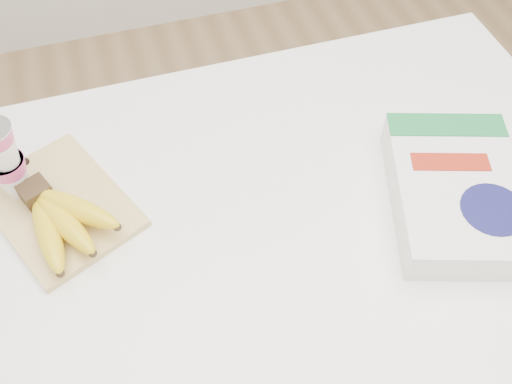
# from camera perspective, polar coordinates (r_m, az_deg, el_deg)

# --- Properties ---
(room) EXTENTS (4.00, 4.00, 4.00)m
(room) POSITION_cam_1_polar(r_m,az_deg,el_deg) (0.70, 0.69, 12.30)
(room) COLOR tan
(room) RESTS_ON ground
(table) EXTENTS (1.33, 0.88, 0.99)m
(table) POSITION_cam_1_polar(r_m,az_deg,el_deg) (1.41, 0.35, -15.12)
(table) COLOR white
(table) RESTS_ON ground
(cutting_board) EXTENTS (0.29, 0.33, 0.01)m
(cutting_board) POSITION_cam_1_polar(r_m,az_deg,el_deg) (1.05, -19.06, -1.32)
(cutting_board) COLOR tan
(cutting_board) RESTS_ON table
(bananas) EXTENTS (0.17, 0.21, 0.06)m
(bananas) POSITION_cam_1_polar(r_m,az_deg,el_deg) (0.99, -18.95, -2.58)
(bananas) COLOR #382816
(bananas) RESTS_ON cutting_board
(yogurt_stack) EXTENTS (0.07, 0.07, 0.15)m
(yogurt_stack) POSITION_cam_1_polar(r_m,az_deg,el_deg) (1.03, -23.88, 3.04)
(yogurt_stack) COLOR white
(yogurt_stack) RESTS_ON cutting_board
(cereal_box) EXTENTS (0.30, 0.36, 0.07)m
(cereal_box) POSITION_cam_1_polar(r_m,az_deg,el_deg) (1.04, 19.35, 0.04)
(cereal_box) COLOR white
(cereal_box) RESTS_ON table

